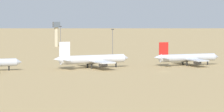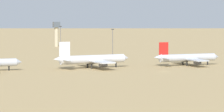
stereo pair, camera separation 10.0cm
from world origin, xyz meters
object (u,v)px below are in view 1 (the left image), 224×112
(light_pole_mid, at_px, (61,37))
(control_tower, at_px, (56,32))
(light_pole_west, at_px, (113,41))
(parked_jet_red_3, at_px, (187,58))
(parked_jet_white_2, at_px, (92,59))

(light_pole_mid, bearing_deg, control_tower, 79.12)
(control_tower, bearing_deg, light_pole_west, -86.37)
(parked_jet_red_3, height_order, light_pole_mid, light_pole_mid)
(parked_jet_red_3, distance_m, light_pole_mid, 139.97)
(parked_jet_white_2, height_order, control_tower, control_tower)
(control_tower, xyz_separation_m, light_pole_mid, (-11.29, -58.76, -1.72))
(parked_jet_white_2, relative_size, control_tower, 2.15)
(control_tower, height_order, light_pole_west, control_tower)
(parked_jet_white_2, distance_m, light_pole_mid, 134.66)
(parked_jet_white_2, height_order, light_pole_west, light_pole_west)
(control_tower, height_order, light_pole_mid, control_tower)
(parked_jet_red_3, xyz_separation_m, light_pole_mid, (-37.64, 134.68, 6.16))
(light_pole_mid, bearing_deg, light_pole_west, -73.00)
(parked_jet_white_2, bearing_deg, light_pole_mid, 75.93)
(parked_jet_white_2, bearing_deg, light_pole_west, 56.52)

